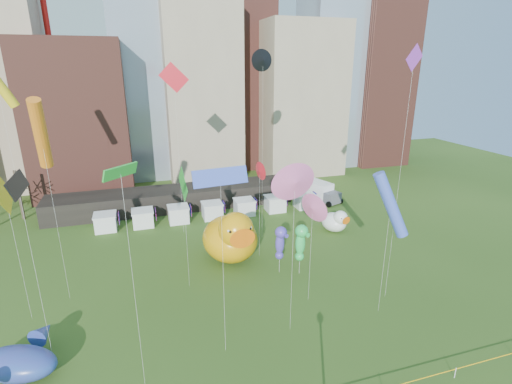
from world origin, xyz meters
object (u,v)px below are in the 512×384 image
object	(u,v)px
seahorse_purple	(280,240)
whale_inflatable	(20,361)
box_truck	(319,191)
big_duck	(231,237)
small_duck	(335,221)
seahorse_green	(301,240)

from	to	relation	value
seahorse_purple	whale_inflatable	size ratio (longest dim) A/B	0.76
seahorse_purple	box_truck	xyz separation A→B (m)	(14.89, 20.56, -2.32)
big_duck	whale_inflatable	distance (m)	22.84
seahorse_purple	box_truck	distance (m)	25.49
seahorse_purple	box_truck	bearing A→B (deg)	36.23
small_duck	box_truck	bearing A→B (deg)	57.00
seahorse_green	whale_inflatable	xyz separation A→B (m)	(-25.59, -7.14, -2.93)
box_truck	seahorse_purple	bearing A→B (deg)	-145.61
big_duck	box_truck	size ratio (longest dim) A/B	1.15
seahorse_green	small_duck	bearing A→B (deg)	29.20
seahorse_green	big_duck	bearing A→B (deg)	126.12
seahorse_purple	seahorse_green	bearing A→B (deg)	-43.24
seahorse_green	seahorse_purple	world-z (taller)	seahorse_green
seahorse_purple	whale_inflatable	xyz separation A→B (m)	(-23.59, -8.09, -2.73)
small_duck	big_duck	bearing A→B (deg)	177.39
seahorse_purple	big_duck	bearing A→B (deg)	118.70
seahorse_green	box_truck	world-z (taller)	seahorse_green
whale_inflatable	big_duck	bearing A→B (deg)	55.43
box_truck	big_duck	bearing A→B (deg)	-159.43
seahorse_purple	box_truck	world-z (taller)	seahorse_purple
whale_inflatable	small_duck	bearing A→B (deg)	47.68
big_duck	whale_inflatable	size ratio (longest dim) A/B	1.22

